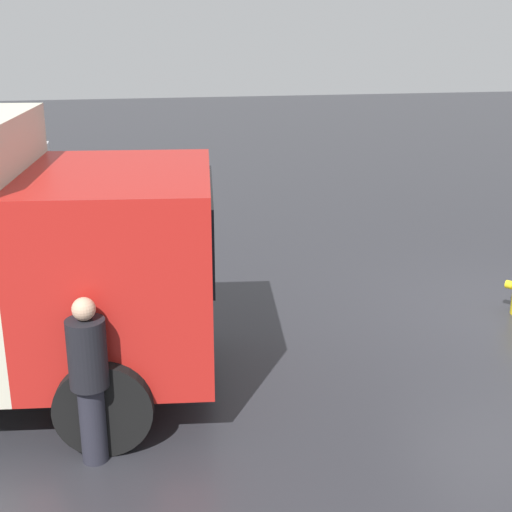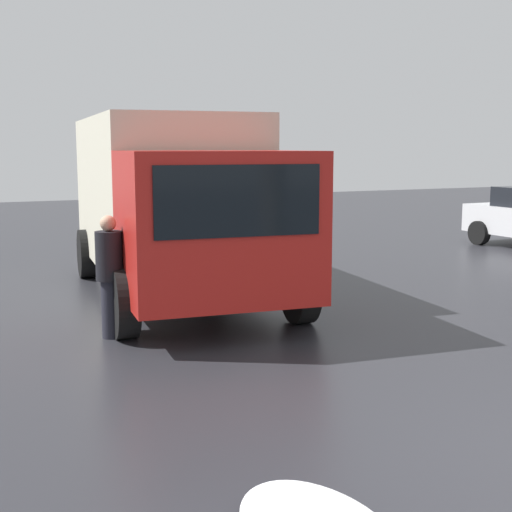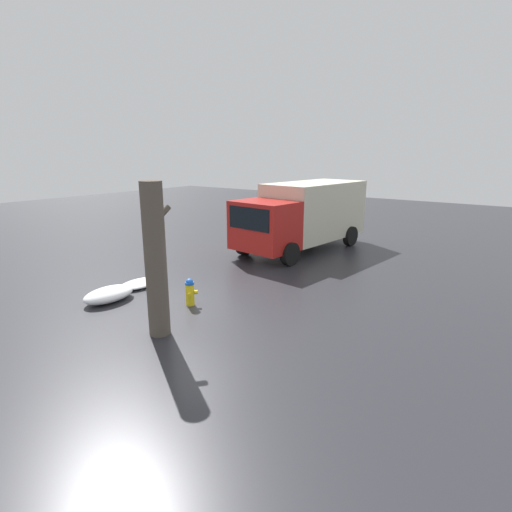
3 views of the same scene
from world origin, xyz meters
TOP-DOWN VIEW (x-y plane):
  - pedestrian at (5.56, 2.41)m, footprint 0.34×0.34m

SIDE VIEW (x-z plane):
  - pedestrian at x=5.56m, z-range 0.07..1.64m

